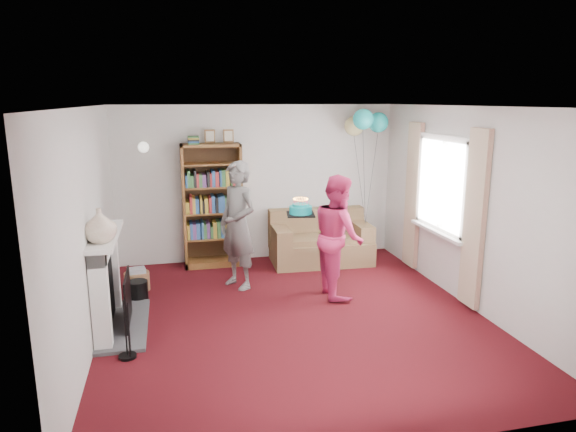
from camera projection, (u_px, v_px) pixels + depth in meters
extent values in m
plane|color=black|center=(294.00, 317.00, 6.21)|extent=(5.00, 5.00, 0.00)
cube|color=silver|center=(258.00, 183.00, 8.32)|extent=(4.50, 0.02, 2.50)
cube|color=silver|center=(88.00, 228.00, 5.43)|extent=(0.02, 5.00, 2.50)
cube|color=silver|center=(470.00, 208.00, 6.43)|extent=(0.02, 5.00, 2.50)
cube|color=white|center=(295.00, 106.00, 5.65)|extent=(4.50, 5.00, 0.01)
cube|color=#3F3F42|center=(123.00, 325.00, 5.95)|extent=(0.55, 1.40, 0.04)
cube|color=white|center=(100.00, 303.00, 5.29)|extent=(0.18, 0.14, 1.06)
cube|color=white|center=(111.00, 269.00, 6.33)|extent=(0.18, 0.14, 1.06)
cube|color=white|center=(103.00, 245.00, 5.70)|extent=(0.18, 1.24, 0.16)
cube|color=white|center=(105.00, 236.00, 5.69)|extent=(0.28, 1.35, 0.05)
cube|color=black|center=(105.00, 289.00, 5.81)|extent=(0.10, 0.80, 0.86)
cube|color=black|center=(128.00, 299.00, 5.90)|extent=(0.02, 0.70, 0.60)
cylinder|color=black|center=(125.00, 329.00, 5.17)|extent=(0.18, 0.18, 0.64)
cylinder|color=black|center=(138.00, 291.00, 6.72)|extent=(0.26, 0.26, 0.26)
cube|color=white|center=(446.00, 138.00, 6.81)|extent=(0.08, 1.30, 0.08)
cube|color=white|center=(439.00, 229.00, 7.08)|extent=(0.08, 1.30, 0.08)
cube|color=white|center=(444.00, 184.00, 6.95)|extent=(0.01, 1.15, 1.20)
cube|color=white|center=(437.00, 231.00, 7.08)|extent=(0.14, 1.32, 0.04)
cube|color=#C2B793|center=(475.00, 220.00, 6.23)|extent=(0.07, 0.38, 2.20)
cube|color=#C2B793|center=(413.00, 196.00, 7.79)|extent=(0.07, 0.38, 2.20)
cylinder|color=gold|center=(144.00, 145.00, 7.73)|extent=(0.04, 0.12, 0.04)
sphere|color=white|center=(143.00, 147.00, 7.65)|extent=(0.16, 0.16, 0.16)
cube|color=#472B14|center=(211.00, 203.00, 8.16)|extent=(0.91, 0.04, 1.92)
cube|color=brown|center=(184.00, 207.00, 7.89)|extent=(0.04, 0.42, 1.92)
cube|color=brown|center=(240.00, 204.00, 8.08)|extent=(0.04, 0.42, 1.92)
cube|color=brown|center=(210.00, 145.00, 7.78)|extent=(0.91, 0.42, 0.04)
cube|color=brown|center=(214.00, 261.00, 8.19)|extent=(0.91, 0.42, 0.10)
cube|color=brown|center=(213.00, 237.00, 8.10)|extent=(0.83, 0.38, 0.03)
cube|color=brown|center=(213.00, 212.00, 8.01)|extent=(0.83, 0.38, 0.02)
cube|color=brown|center=(212.00, 186.00, 7.92)|extent=(0.83, 0.38, 0.02)
cube|color=brown|center=(211.00, 164.00, 7.84)|extent=(0.83, 0.38, 0.02)
cube|color=maroon|center=(193.00, 140.00, 7.68)|extent=(0.16, 0.22, 0.12)
cube|color=brown|center=(210.00, 136.00, 7.79)|extent=(0.16, 0.02, 0.20)
cube|color=brown|center=(228.00, 136.00, 7.86)|extent=(0.16, 0.02, 0.20)
cube|color=olive|center=(321.00, 251.00, 8.27)|extent=(1.58, 0.83, 0.37)
cube|color=olive|center=(316.00, 227.00, 8.48)|extent=(1.58, 0.24, 0.65)
cube|color=olive|center=(281.00, 243.00, 8.09)|extent=(0.24, 0.78, 0.51)
cube|color=olive|center=(360.00, 238.00, 8.38)|extent=(0.24, 0.78, 0.51)
cube|color=olive|center=(301.00, 241.00, 8.07)|extent=(0.67, 0.53, 0.12)
cube|color=olive|center=(344.00, 238.00, 8.23)|extent=(0.67, 0.53, 0.12)
cylinder|color=#946A45|center=(137.00, 281.00, 7.07)|extent=(0.34, 0.34, 0.26)
cube|color=beige|center=(136.00, 270.00, 7.03)|extent=(0.24, 0.19, 0.06)
imported|color=black|center=(238.00, 225.00, 7.05)|extent=(0.70, 0.77, 1.77)
imported|color=#C42759|center=(338.00, 236.00, 6.79)|extent=(0.62, 0.79, 1.63)
cube|color=black|center=(301.00, 214.00, 6.75)|extent=(0.36, 0.36, 0.02)
cylinder|color=#0C8E8F|center=(301.00, 210.00, 6.74)|extent=(0.30, 0.30, 0.10)
cylinder|color=#0C8E8F|center=(301.00, 205.00, 6.72)|extent=(0.22, 0.22, 0.04)
cylinder|color=#D35D94|center=(307.00, 202.00, 6.74)|extent=(0.01, 0.01, 0.09)
sphere|color=orange|center=(307.00, 199.00, 6.73)|extent=(0.02, 0.02, 0.02)
cylinder|color=#D35D94|center=(306.00, 202.00, 6.77)|extent=(0.01, 0.01, 0.09)
sphere|color=orange|center=(306.00, 198.00, 6.76)|extent=(0.02, 0.02, 0.02)
cylinder|color=#D35D94|center=(304.00, 202.00, 6.79)|extent=(0.01, 0.01, 0.09)
sphere|color=orange|center=(304.00, 198.00, 6.78)|extent=(0.02, 0.02, 0.02)
cylinder|color=#D35D94|center=(302.00, 201.00, 6.80)|extent=(0.01, 0.01, 0.09)
sphere|color=orange|center=(302.00, 198.00, 6.79)|extent=(0.02, 0.02, 0.02)
cylinder|color=#D35D94|center=(299.00, 201.00, 6.80)|extent=(0.01, 0.01, 0.09)
sphere|color=orange|center=(299.00, 198.00, 6.79)|extent=(0.02, 0.02, 0.02)
cylinder|color=#D35D94|center=(297.00, 202.00, 6.79)|extent=(0.01, 0.01, 0.09)
sphere|color=orange|center=(297.00, 198.00, 6.78)|extent=(0.02, 0.02, 0.02)
cylinder|color=#D35D94|center=(295.00, 202.00, 6.76)|extent=(0.01, 0.01, 0.09)
sphere|color=orange|center=(295.00, 198.00, 6.75)|extent=(0.02, 0.02, 0.02)
cylinder|color=#D35D94|center=(294.00, 203.00, 6.73)|extent=(0.01, 0.01, 0.09)
sphere|color=orange|center=(294.00, 199.00, 6.72)|extent=(0.02, 0.02, 0.02)
cylinder|color=#D35D94|center=(294.00, 203.00, 6.70)|extent=(0.01, 0.01, 0.09)
sphere|color=orange|center=(294.00, 199.00, 6.69)|extent=(0.02, 0.02, 0.02)
cylinder|color=#D35D94|center=(295.00, 204.00, 6.67)|extent=(0.01, 0.01, 0.09)
sphere|color=orange|center=(295.00, 200.00, 6.66)|extent=(0.02, 0.02, 0.02)
cylinder|color=#D35D94|center=(297.00, 204.00, 6.64)|extent=(0.01, 0.01, 0.09)
sphere|color=orange|center=(297.00, 200.00, 6.63)|extent=(0.02, 0.02, 0.02)
cylinder|color=#D35D94|center=(300.00, 204.00, 6.63)|extent=(0.01, 0.01, 0.09)
sphere|color=orange|center=(300.00, 200.00, 6.62)|extent=(0.02, 0.02, 0.02)
cylinder|color=#D35D94|center=(302.00, 204.00, 6.63)|extent=(0.01, 0.01, 0.09)
sphere|color=orange|center=(302.00, 200.00, 6.62)|extent=(0.02, 0.02, 0.02)
cylinder|color=#D35D94|center=(305.00, 204.00, 6.65)|extent=(0.01, 0.01, 0.09)
sphere|color=orange|center=(305.00, 200.00, 6.63)|extent=(0.02, 0.02, 0.02)
cylinder|color=#D35D94|center=(307.00, 203.00, 6.67)|extent=(0.01, 0.01, 0.09)
sphere|color=orange|center=(307.00, 200.00, 6.66)|extent=(0.02, 0.02, 0.02)
cylinder|color=#D35D94|center=(307.00, 203.00, 6.70)|extent=(0.01, 0.01, 0.09)
sphere|color=orange|center=(307.00, 199.00, 6.69)|extent=(0.02, 0.02, 0.02)
sphere|color=#3F3F3F|center=(365.00, 224.00, 8.13)|extent=(0.02, 0.02, 0.02)
sphere|color=teal|center=(378.00, 122.00, 8.11)|extent=(0.32, 0.32, 0.32)
sphere|color=#CAC37B|center=(354.00, 126.00, 8.23)|extent=(0.32, 0.32, 0.32)
sphere|color=teal|center=(363.00, 119.00, 7.84)|extent=(0.32, 0.32, 0.32)
imported|color=beige|center=(100.00, 225.00, 5.31)|extent=(0.37, 0.37, 0.36)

